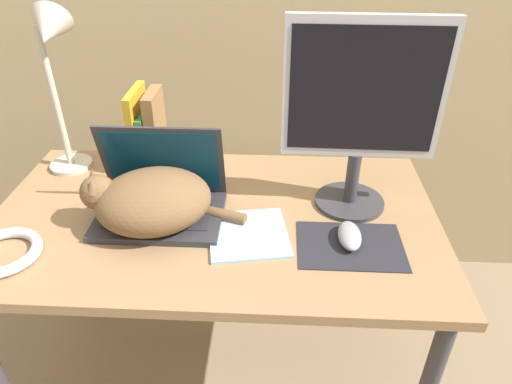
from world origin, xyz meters
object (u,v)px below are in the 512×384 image
object	(u,v)px
laptop	(161,199)
cable_coil	(3,252)
desk_lamp	(53,63)
computer_mouse	(350,236)
notepad	(248,234)
cat	(151,200)
book_row	(148,132)
external_monitor	(362,109)

from	to	relation	value
laptop	cable_coil	xyz separation A→B (m)	(-0.34, -0.20, -0.03)
laptop	desk_lamp	bearing A→B (deg)	146.21
desk_lamp	cable_coil	size ratio (longest dim) A/B	2.82
computer_mouse	cable_coil	bearing A→B (deg)	-173.35
laptop	desk_lamp	world-z (taller)	desk_lamp
laptop	desk_lamp	xyz separation A→B (m)	(-0.31, 0.21, 0.30)
desk_lamp	cable_coil	distance (m)	0.52
notepad	desk_lamp	bearing A→B (deg)	151.92
cat	book_row	world-z (taller)	book_row
external_monitor	desk_lamp	size ratio (longest dim) A/B	1.01
book_row	notepad	xyz separation A→B (m)	(0.33, -0.35, -0.11)
cable_coil	computer_mouse	bearing A→B (deg)	6.65
laptop	notepad	xyz separation A→B (m)	(0.24, -0.09, -0.04)
external_monitor	desk_lamp	world-z (taller)	external_monitor
desk_lamp	computer_mouse	bearing A→B (deg)	-20.96
laptop	notepad	world-z (taller)	laptop
laptop	notepad	distance (m)	0.26
cable_coil	notepad	size ratio (longest dim) A/B	0.77
notepad	laptop	bearing A→B (deg)	160.31
external_monitor	cat	bearing A→B (deg)	-166.68
book_row	cable_coil	bearing A→B (deg)	-118.32
external_monitor	notepad	bearing A→B (deg)	-149.81
laptop	cat	xyz separation A→B (m)	(-0.01, -0.05, 0.03)
laptop	external_monitor	size ratio (longest dim) A/B	0.65
book_row	desk_lamp	xyz separation A→B (m)	(-0.22, -0.05, 0.23)
cat	laptop	bearing A→B (deg)	77.79
laptop	computer_mouse	xyz separation A→B (m)	(0.49, -0.10, -0.03)
computer_mouse	desk_lamp	world-z (taller)	desk_lamp
computer_mouse	notepad	world-z (taller)	computer_mouse
external_monitor	desk_lamp	distance (m)	0.84
cat	external_monitor	size ratio (longest dim) A/B	0.83
desk_lamp	cable_coil	xyz separation A→B (m)	(-0.03, -0.41, -0.33)
cat	computer_mouse	world-z (taller)	cat
laptop	computer_mouse	world-z (taller)	laptop
cable_coil	desk_lamp	bearing A→B (deg)	85.92
cat	computer_mouse	size ratio (longest dim) A/B	3.73
book_row	desk_lamp	distance (m)	0.32
external_monitor	computer_mouse	xyz separation A→B (m)	(-0.02, -0.17, -0.26)
laptop	computer_mouse	distance (m)	0.50
computer_mouse	laptop	bearing A→B (deg)	168.55
laptop	cat	bearing A→B (deg)	-102.21
cable_coil	laptop	bearing A→B (deg)	30.10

